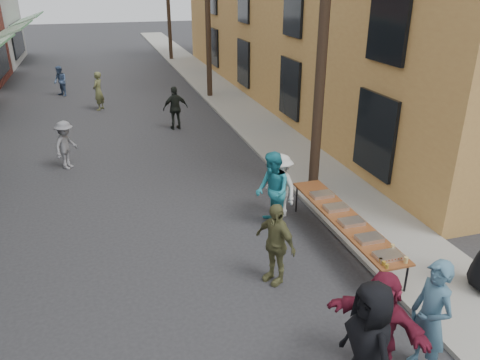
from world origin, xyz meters
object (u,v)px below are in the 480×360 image
serving_table (344,219)px  guest_front_a (368,346)px  utility_pole_near (324,23)px  utility_pole_mid (207,1)px  catering_tray_sausage (388,256)px  guest_front_c (272,191)px

serving_table → guest_front_a: size_ratio=2.06×
utility_pole_near → utility_pole_mid: size_ratio=1.00×
utility_pole_mid → catering_tray_sausage: 16.68m
utility_pole_near → guest_front_a: 7.59m
utility_pole_near → utility_pole_mid: (0.00, 12.00, 0.00)m
utility_pole_near → guest_front_a: (-2.19, -6.35, -3.53)m
utility_pole_near → guest_front_c: size_ratio=4.81×
utility_pole_mid → catering_tray_sausage: size_ratio=18.00×
catering_tray_sausage → utility_pole_mid: bearing=88.2°
serving_table → guest_front_c: size_ratio=2.14×
guest_front_a → utility_pole_near: bearing=160.5°
guest_front_a → guest_front_c: 5.10m
catering_tray_sausage → guest_front_a: bearing=-129.0°
serving_table → guest_front_a: guest_front_a is taller
catering_tray_sausage → guest_front_c: (-1.17, 2.98, 0.14)m
utility_pole_near → serving_table: bearing=-100.9°
utility_pole_mid → guest_front_c: 13.85m
serving_table → guest_front_c: 1.78m
utility_pole_mid → catering_tray_sausage: utility_pole_mid is taller
utility_pole_near → utility_pole_mid: same height
catering_tray_sausage → guest_front_a: (-1.69, -2.09, 0.18)m
serving_table → guest_front_c: (-1.17, 1.33, 0.22)m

